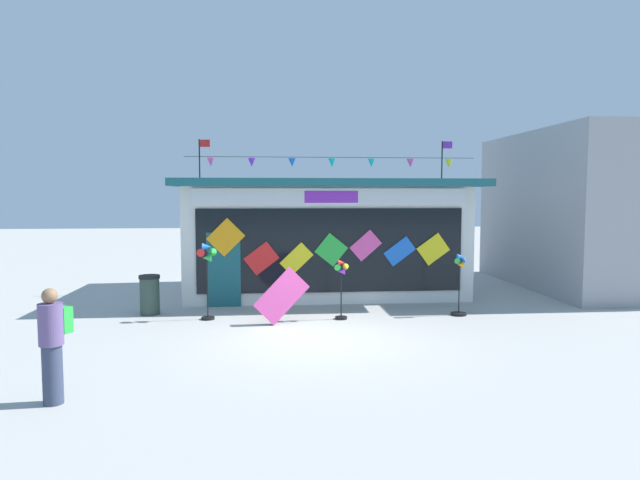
# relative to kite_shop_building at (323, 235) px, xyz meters

# --- Properties ---
(ground_plane) EXTENTS (80.00, 80.00, 0.00)m
(ground_plane) POSITION_rel_kite_shop_building_xyz_m (-0.72, -5.76, -1.74)
(ground_plane) COLOR #ADAAA5
(kite_shop_building) EXTENTS (8.44, 5.51, 4.69)m
(kite_shop_building) POSITION_rel_kite_shop_building_xyz_m (0.00, 0.00, 0.00)
(kite_shop_building) COLOR silver
(kite_shop_building) RESTS_ON ground_plane
(wind_spinner_far_left) EXTENTS (0.45, 0.32, 1.86)m
(wind_spinner_far_left) POSITION_rel_kite_shop_building_xyz_m (-3.15, -3.84, -0.40)
(wind_spinner_far_left) COLOR black
(wind_spinner_far_left) RESTS_ON ground_plane
(wind_spinner_left) EXTENTS (0.37, 0.29, 1.46)m
(wind_spinner_left) POSITION_rel_kite_shop_building_xyz_m (0.05, -4.08, -0.79)
(wind_spinner_left) COLOR black
(wind_spinner_left) RESTS_ON ground_plane
(wind_spinner_center_left) EXTENTS (0.39, 0.39, 1.55)m
(wind_spinner_center_left) POSITION_rel_kite_shop_building_xyz_m (3.04, -3.90, -0.92)
(wind_spinner_center_left) COLOR black
(wind_spinner_center_left) RESTS_ON ground_plane
(person_near_camera) EXTENTS (0.43, 0.48, 1.68)m
(person_near_camera) POSITION_rel_kite_shop_building_xyz_m (-4.76, -9.13, -0.85)
(person_near_camera) COLOR #333D56
(person_near_camera) RESTS_ON ground_plane
(trash_bin) EXTENTS (0.52, 0.52, 0.99)m
(trash_bin) POSITION_rel_kite_shop_building_xyz_m (-4.67, -3.09, -1.24)
(trash_bin) COLOR #2D4238
(trash_bin) RESTS_ON ground_plane
(display_kite_on_ground) EXTENTS (1.33, 0.29, 1.33)m
(display_kite_on_ground) POSITION_rel_kite_shop_building_xyz_m (-1.39, -4.47, -1.07)
(display_kite_on_ground) COLOR #EA4CA3
(display_kite_on_ground) RESTS_ON ground_plane
(neighbour_building) EXTENTS (6.13, 7.25, 5.01)m
(neighbour_building) POSITION_rel_kite_shop_building_xyz_m (9.58, 0.17, 0.77)
(neighbour_building) COLOR #99999E
(neighbour_building) RESTS_ON ground_plane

